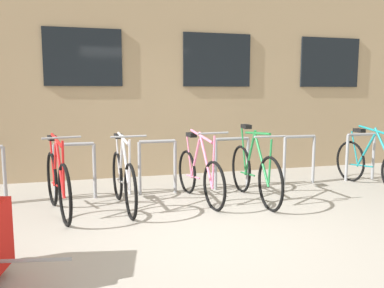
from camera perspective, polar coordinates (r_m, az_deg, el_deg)
The scene contains 8 objects.
ground_plane at distance 4.42m, azimuth 2.04°, elevation -13.00°, with size 42.00×42.00×0.00m, color #9E998E.
storefront_building at distance 9.99m, azimuth -8.38°, elevation 17.65°, with size 28.00×5.26×6.62m.
bike_rack at distance 6.17m, azimuth 0.53°, elevation -2.21°, with size 6.59×0.05×0.83m.
bicycle_pink at distance 5.69m, azimuth 1.08°, elevation -4.40°, with size 0.44×1.65×1.04m.
bicycle_red at distance 5.36m, azimuth -18.66°, elevation -5.27°, with size 0.51×1.67×1.05m.
bicycle_green at distance 5.78m, azimuth 8.93°, elevation -4.02°, with size 0.44×1.78×1.08m.
bicycle_silver at distance 5.41m, azimuth -9.80°, elevation -5.00°, with size 0.44×1.68×1.04m.
bicycle_teal at distance 7.07m, azimuth 24.48°, elevation -2.61°, with size 0.44×1.80×1.03m.
Camera 1 is at (-1.24, -3.94, 1.55)m, focal length 37.25 mm.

